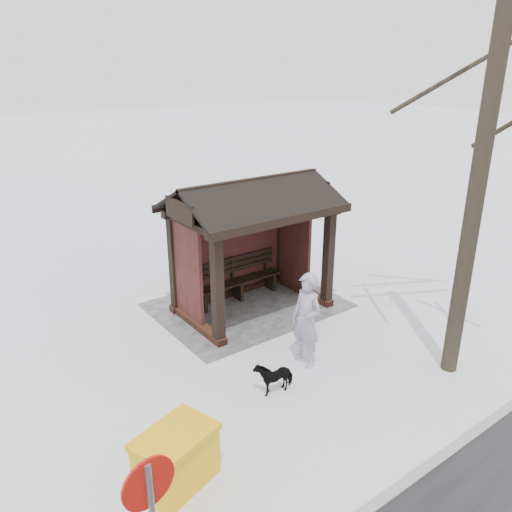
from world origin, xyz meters
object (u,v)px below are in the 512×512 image
at_px(bus_shelter, 248,218).
at_px(dog, 274,376).
at_px(road_sign, 151,509).
at_px(pedestrian, 307,320).
at_px(grit_bin, 176,458).
at_px(tree_near, 506,4).

bearing_deg(bus_shelter, dog, 61.99).
height_order(bus_shelter, road_sign, bus_shelter).
relative_size(pedestrian, grit_bin, 1.48).
xyz_separation_m(pedestrian, road_sign, (4.36, 2.73, 0.62)).
bearing_deg(dog, pedestrian, 113.26).
distance_m(bus_shelter, pedestrian, 2.95).
height_order(tree_near, road_sign, tree_near).
relative_size(bus_shelter, dog, 5.24).
height_order(bus_shelter, tree_near, tree_near).
relative_size(tree_near, grit_bin, 7.30).
bearing_deg(dog, bus_shelter, 157.63).
relative_size(bus_shelter, grit_bin, 2.91).
height_order(pedestrian, road_sign, road_sign).
xyz_separation_m(pedestrian, dog, (1.01, 0.32, -0.63)).
height_order(pedestrian, dog, pedestrian).
distance_m(bus_shelter, tree_near, 6.10).
bearing_deg(road_sign, tree_near, -178.02).
distance_m(tree_near, grit_bin, 7.90).
bearing_deg(road_sign, dog, -151.02).
height_order(bus_shelter, pedestrian, bus_shelter).
bearing_deg(grit_bin, dog, -177.40).
relative_size(tree_near, pedestrian, 4.92).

